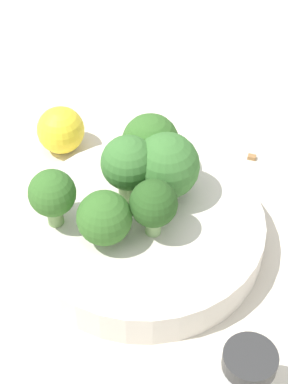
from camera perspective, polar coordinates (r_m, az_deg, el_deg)
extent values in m
plane|color=beige|center=(0.58, 0.00, -4.55)|extent=(3.00, 3.00, 0.00)
cylinder|color=silver|center=(0.56, 0.00, -3.47)|extent=(0.21, 0.21, 0.03)
cylinder|color=#8EB770|center=(0.53, 1.02, -2.51)|extent=(0.02, 0.02, 0.03)
sphere|color=#28511E|center=(0.52, 1.04, -0.95)|extent=(0.04, 0.04, 0.04)
cylinder|color=#8EB770|center=(0.56, 1.91, 0.70)|extent=(0.02, 0.02, 0.02)
sphere|color=#3D7533|center=(0.55, 1.97, 2.35)|extent=(0.06, 0.06, 0.06)
cylinder|color=#7A9E5B|center=(0.53, -3.46, -3.60)|extent=(0.02, 0.02, 0.02)
sphere|color=#386B28|center=(0.52, -3.55, -2.32)|extent=(0.05, 0.05, 0.05)
cylinder|color=#7A9E5B|center=(0.56, -1.75, 0.66)|extent=(0.03, 0.03, 0.03)
sphere|color=#3D7533|center=(0.54, -1.81, 2.48)|extent=(0.05, 0.05, 0.05)
cylinder|color=#7A9E5B|center=(0.58, 0.56, 2.80)|extent=(0.02, 0.02, 0.03)
sphere|color=#386B28|center=(0.57, 0.58, 4.48)|extent=(0.05, 0.05, 0.05)
cylinder|color=#7A9E5B|center=(0.54, -7.95, -1.67)|extent=(0.02, 0.02, 0.03)
sphere|color=#386B28|center=(0.53, -8.17, -0.10)|extent=(0.04, 0.04, 0.04)
cylinder|color=#B2B7BC|center=(0.48, 9.42, -16.04)|extent=(0.04, 0.04, 0.04)
cylinder|color=#2D2D2D|center=(0.46, 9.84, -14.34)|extent=(0.04, 0.04, 0.01)
sphere|color=yellow|center=(0.66, -7.41, 5.49)|extent=(0.05, 0.05, 0.05)
cube|color=olive|center=(0.66, 9.58, 3.21)|extent=(0.01, 0.01, 0.01)
cube|color=#AD7F4C|center=(0.65, -1.66, 3.32)|extent=(0.01, 0.01, 0.01)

